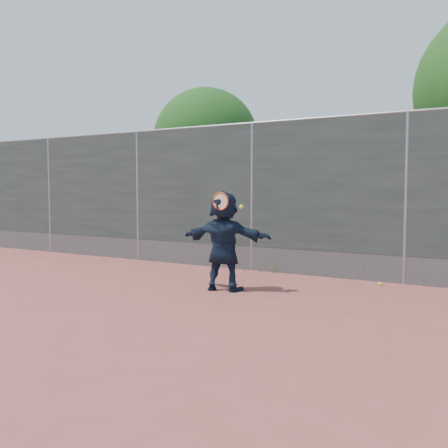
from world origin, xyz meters
The scene contains 7 objects.
ground centered at (0.00, 0.00, 0.00)m, with size 80.00×80.00×0.00m, color #9E4C42.
player centered at (0.53, 1.46, 0.82)m, with size 1.53×0.49×1.65m, color #121F33.
ball_ground centered at (2.68, 3.12, 0.03)m, with size 0.07×0.07×0.07m, color yellow.
fence centered at (0.00, 3.50, 1.58)m, with size 20.00×0.06×3.03m.
swing_action centered at (0.61, 1.27, 1.45)m, with size 0.53×0.14×0.51m.
tree_left centered at (-2.85, 6.55, 2.94)m, with size 3.15×3.00×4.53m.
weed_clump centered at (0.29, 3.38, 0.13)m, with size 0.68×0.07×0.30m.
Camera 1 is at (4.63, -5.59, 1.67)m, focal length 40.00 mm.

